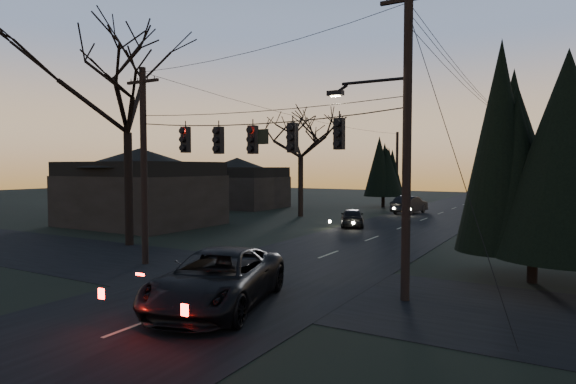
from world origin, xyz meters
The scene contains 16 objects.
main_road centered at (0.00, 20.00, 0.01)m, with size 8.00×120.00×0.02m, color black.
cross_road centered at (0.00, 10.00, 0.01)m, with size 60.00×7.00×0.02m, color black.
utility_pole_right centered at (5.50, 10.00, 0.00)m, with size 5.00×0.30×10.00m, color black, non-canonical shape.
utility_pole_left centered at (-6.00, 10.00, 0.00)m, with size 1.80×0.30×8.50m, color black, non-canonical shape.
utility_pole_far_r centered at (5.50, 38.00, 0.00)m, with size 1.80×0.30×8.50m, color black, non-canonical shape.
utility_pole_far_l centered at (-6.00, 46.00, 0.00)m, with size 0.30×0.30×8.00m, color black, non-canonical shape.
span_signal_assembly centered at (-0.24, 10.00, 5.31)m, with size 11.50×0.44×1.51m.
bare_tree_left centered at (-10.58, 13.20, 8.51)m, with size 9.72×9.72×12.16m.
evergreen_right centered at (8.85, 14.68, 4.74)m, with size 4.89×4.89×8.29m.
bare_tree_dist centered at (-9.81, 31.21, 7.09)m, with size 6.46×6.46×10.16m.
evergreen_dist centered at (-6.79, 43.85, 3.84)m, with size 3.50×3.50×6.49m.
house_left_near centered at (-17.00, 20.00, 2.80)m, with size 10.00×8.00×5.60m.
house_left_far centered at (-20.00, 36.00, 2.60)m, with size 9.00×7.00×5.20m.
suv_near centered at (0.80, 6.45, 0.85)m, with size 2.82×6.11×1.70m, color black.
sedan_oncoming_a centered at (-3.20, 26.71, 0.66)m, with size 1.56×3.88×1.32m, color black.
sedan_oncoming_b centered at (-2.41, 38.36, 0.78)m, with size 1.65×4.74×1.56m, color black.
Camera 1 is at (9.82, -4.89, 4.25)m, focal length 30.00 mm.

